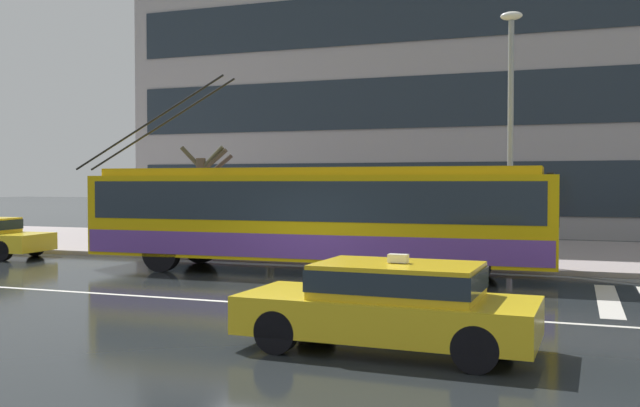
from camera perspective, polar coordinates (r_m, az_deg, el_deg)
The scene contains 12 objects.
ground_plane at distance 15.44m, azimuth -3.54°, elevation -7.28°, with size 160.00×160.00×0.00m, color black.
sidewalk_slab at distance 25.14m, azimuth 5.82°, elevation -3.63°, with size 80.00×10.00×0.14m, color gray.
crosswalk_stripe_edge_near at distance 15.84m, azimuth 22.11°, elevation -7.16°, with size 0.44×4.40×0.01m, color beige.
lane_centre_line at distance 14.36m, azimuth -5.46°, elevation -7.96°, with size 72.00×0.14×0.01m, color silver.
trolleybus at distance 18.87m, azimuth -0.45°, elevation -0.92°, with size 13.47×2.84×5.34m.
taxi_oncoming_near at distance 10.31m, azimuth 5.71°, elevation -7.87°, with size 4.26×1.86×1.39m.
pedestrian_at_shelter at distance 23.01m, azimuth 0.14°, elevation 0.25°, with size 1.40×1.40×2.03m.
pedestrian_approaching_curb at distance 23.60m, azimuth -4.18°, elevation -0.19°, with size 1.26×1.26×1.92m.
pedestrian_walking_past at distance 21.24m, azimuth 11.30°, elevation -0.29°, with size 1.04×1.04×1.96m.
street_lamp at distance 20.49m, azimuth 15.04°, elevation 6.79°, with size 0.60×0.32×6.98m.
street_tree_bare at distance 24.80m, azimuth -9.37°, elevation 0.80°, with size 1.68×0.96×3.53m.
office_tower_corner_left at distance 39.19m, azimuth 6.23°, elevation 15.76°, with size 25.64×10.96×23.82m.
Camera 1 is at (6.05, -13.99, 2.42)m, focal length 39.91 mm.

